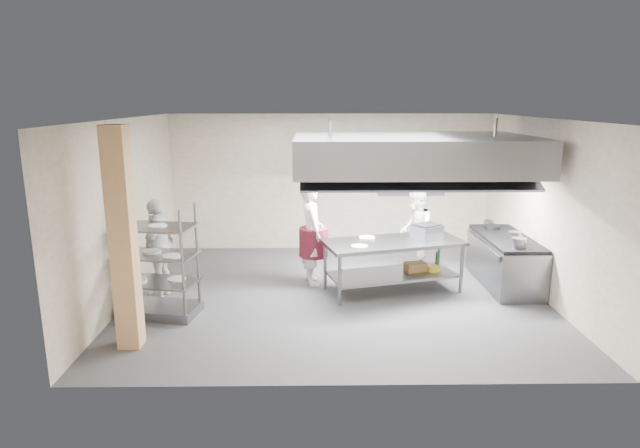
{
  "coord_description": "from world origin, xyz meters",
  "views": [
    {
      "loc": [
        -0.41,
        -8.72,
        3.31
      ],
      "look_at": [
        -0.28,
        0.2,
        1.22
      ],
      "focal_mm": 30.0,
      "sensor_mm": 36.0,
      "label": 1
    }
  ],
  "objects_px": {
    "chef_head": "(311,233)",
    "stockpot": "(515,236)",
    "island": "(393,266)",
    "chef_line": "(415,230)",
    "griddle": "(427,232)",
    "pass_rack": "(157,261)",
    "chef_plating": "(159,248)",
    "cooking_range": "(504,262)"
  },
  "relations": [
    {
      "from": "chef_line",
      "to": "chef_plating",
      "type": "bearing_deg",
      "value": -62.48
    },
    {
      "from": "cooking_range",
      "to": "chef_head",
      "type": "bearing_deg",
      "value": 177.79
    },
    {
      "from": "chef_head",
      "to": "stockpot",
      "type": "bearing_deg",
      "value": -109.22
    },
    {
      "from": "island",
      "to": "cooking_range",
      "type": "distance_m",
      "value": 2.1
    },
    {
      "from": "chef_head",
      "to": "chef_line",
      "type": "relative_size",
      "value": 1.15
    },
    {
      "from": "island",
      "to": "cooking_range",
      "type": "height_order",
      "value": "island"
    },
    {
      "from": "pass_rack",
      "to": "cooking_range",
      "type": "xyz_separation_m",
      "value": [
        5.88,
        1.31,
        -0.46
      ]
    },
    {
      "from": "griddle",
      "to": "stockpot",
      "type": "xyz_separation_m",
      "value": [
        1.52,
        -0.12,
        -0.05
      ]
    },
    {
      "from": "chef_plating",
      "to": "stockpot",
      "type": "distance_m",
      "value": 6.14
    },
    {
      "from": "chef_head",
      "to": "stockpot",
      "type": "xyz_separation_m",
      "value": [
        3.56,
        -0.38,
        0.03
      ]
    },
    {
      "from": "cooking_range",
      "to": "stockpot",
      "type": "height_order",
      "value": "stockpot"
    },
    {
      "from": "chef_head",
      "to": "chef_line",
      "type": "distance_m",
      "value": 2.15
    },
    {
      "from": "island",
      "to": "stockpot",
      "type": "relative_size",
      "value": 10.79
    },
    {
      "from": "griddle",
      "to": "chef_line",
      "type": "bearing_deg",
      "value": 56.55
    },
    {
      "from": "cooking_range",
      "to": "chef_plating",
      "type": "distance_m",
      "value": 6.12
    },
    {
      "from": "island",
      "to": "griddle",
      "type": "height_order",
      "value": "griddle"
    },
    {
      "from": "cooking_range",
      "to": "griddle",
      "type": "distance_m",
      "value": 1.59
    },
    {
      "from": "island",
      "to": "chef_line",
      "type": "distance_m",
      "value": 1.33
    },
    {
      "from": "pass_rack",
      "to": "cooking_range",
      "type": "relative_size",
      "value": 0.88
    },
    {
      "from": "cooking_range",
      "to": "island",
      "type": "bearing_deg",
      "value": -171.88
    },
    {
      "from": "pass_rack",
      "to": "chef_head",
      "type": "xyz_separation_m",
      "value": [
        2.37,
        1.45,
        0.06
      ]
    },
    {
      "from": "chef_head",
      "to": "chef_plating",
      "type": "distance_m",
      "value": 2.65
    },
    {
      "from": "pass_rack",
      "to": "chef_head",
      "type": "height_order",
      "value": "chef_head"
    },
    {
      "from": "island",
      "to": "griddle",
      "type": "bearing_deg",
      "value": 0.71
    },
    {
      "from": "pass_rack",
      "to": "chef_line",
      "type": "bearing_deg",
      "value": 35.82
    },
    {
      "from": "island",
      "to": "chef_line",
      "type": "bearing_deg",
      "value": 46.92
    },
    {
      "from": "chef_head",
      "to": "chef_line",
      "type": "bearing_deg",
      "value": -84.11
    },
    {
      "from": "chef_head",
      "to": "stockpot",
      "type": "distance_m",
      "value": 3.58
    },
    {
      "from": "island",
      "to": "stockpot",
      "type": "height_order",
      "value": "stockpot"
    },
    {
      "from": "chef_plating",
      "to": "pass_rack",
      "type": "bearing_deg",
      "value": 23.41
    },
    {
      "from": "griddle",
      "to": "cooking_range",
      "type": "bearing_deg",
      "value": -29.54
    },
    {
      "from": "pass_rack",
      "to": "griddle",
      "type": "relative_size",
      "value": 3.71
    },
    {
      "from": "pass_rack",
      "to": "stockpot",
      "type": "xyz_separation_m",
      "value": [
        5.93,
        1.07,
        0.1
      ]
    },
    {
      "from": "pass_rack",
      "to": "stockpot",
      "type": "distance_m",
      "value": 6.03
    },
    {
      "from": "chef_head",
      "to": "stockpot",
      "type": "relative_size",
      "value": 8.51
    },
    {
      "from": "island",
      "to": "cooking_range",
      "type": "relative_size",
      "value": 1.19
    },
    {
      "from": "chef_head",
      "to": "griddle",
      "type": "xyz_separation_m",
      "value": [
        2.04,
        -0.26,
        0.08
      ]
    },
    {
      "from": "chef_head",
      "to": "chef_plating",
      "type": "xyz_separation_m",
      "value": [
        -2.57,
        -0.64,
        -0.09
      ]
    },
    {
      "from": "stockpot",
      "to": "chef_line",
      "type": "bearing_deg",
      "value": 144.83
    },
    {
      "from": "island",
      "to": "chef_head",
      "type": "height_order",
      "value": "chef_head"
    },
    {
      "from": "cooking_range",
      "to": "chef_line",
      "type": "distance_m",
      "value": 1.74
    },
    {
      "from": "island",
      "to": "chef_head",
      "type": "relative_size",
      "value": 1.27
    }
  ]
}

